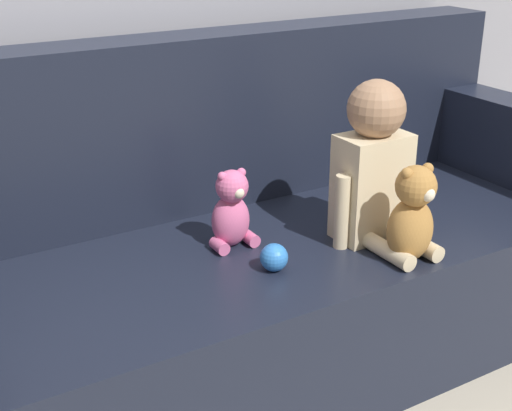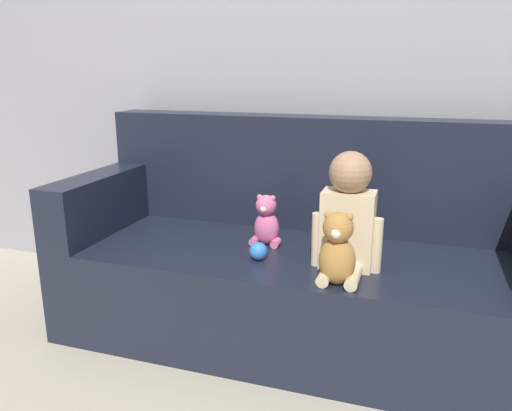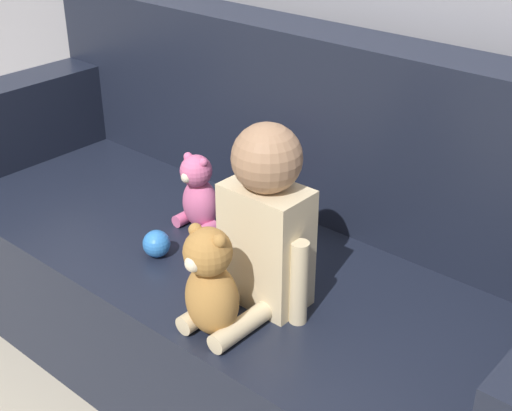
{
  "view_description": "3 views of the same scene",
  "coord_description": "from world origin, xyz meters",
  "px_view_note": "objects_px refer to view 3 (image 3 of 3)",
  "views": [
    {
      "loc": [
        -0.98,
        -1.55,
        1.27
      ],
      "look_at": [
        -0.09,
        -0.05,
        0.54
      ],
      "focal_mm": 50.0,
      "sensor_mm": 36.0,
      "label": 1
    },
    {
      "loc": [
        0.46,
        -1.95,
        1.15
      ],
      "look_at": [
        -0.16,
        -0.08,
        0.6
      ],
      "focal_mm": 35.0,
      "sensor_mm": 36.0,
      "label": 2
    },
    {
      "loc": [
        1.12,
        -1.22,
        1.41
      ],
      "look_at": [
        0.06,
        0.01,
        0.55
      ],
      "focal_mm": 50.0,
      "sensor_mm": 36.0,
      "label": 3
    }
  ],
  "objects_px": {
    "plush_toy_side": "(198,194)",
    "person_baby": "(264,225)",
    "couch": "(253,260)",
    "toy_ball": "(156,244)",
    "teddy_bear_brown": "(210,283)"
  },
  "relations": [
    {
      "from": "teddy_bear_brown",
      "to": "couch",
      "type": "bearing_deg",
      "value": 119.19
    },
    {
      "from": "teddy_bear_brown",
      "to": "plush_toy_side",
      "type": "relative_size",
      "value": 1.2
    },
    {
      "from": "couch",
      "to": "toy_ball",
      "type": "height_order",
      "value": "couch"
    },
    {
      "from": "couch",
      "to": "plush_toy_side",
      "type": "bearing_deg",
      "value": -152.62
    },
    {
      "from": "person_baby",
      "to": "teddy_bear_brown",
      "type": "relative_size",
      "value": 1.67
    },
    {
      "from": "couch",
      "to": "plush_toy_side",
      "type": "distance_m",
      "value": 0.25
    },
    {
      "from": "toy_ball",
      "to": "couch",
      "type": "bearing_deg",
      "value": 65.05
    },
    {
      "from": "person_baby",
      "to": "plush_toy_side",
      "type": "distance_m",
      "value": 0.4
    },
    {
      "from": "person_baby",
      "to": "toy_ball",
      "type": "height_order",
      "value": "person_baby"
    },
    {
      "from": "couch",
      "to": "toy_ball",
      "type": "xyz_separation_m",
      "value": [
        -0.12,
        -0.25,
        0.12
      ]
    },
    {
      "from": "teddy_bear_brown",
      "to": "toy_ball",
      "type": "relative_size",
      "value": 3.67
    },
    {
      "from": "plush_toy_side",
      "to": "couch",
      "type": "bearing_deg",
      "value": 27.38
    },
    {
      "from": "person_baby",
      "to": "plush_toy_side",
      "type": "xyz_separation_m",
      "value": [
        -0.36,
        0.15,
        -0.1
      ]
    },
    {
      "from": "plush_toy_side",
      "to": "person_baby",
      "type": "bearing_deg",
      "value": -21.98
    },
    {
      "from": "toy_ball",
      "to": "person_baby",
      "type": "bearing_deg",
      "value": 5.29
    }
  ]
}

